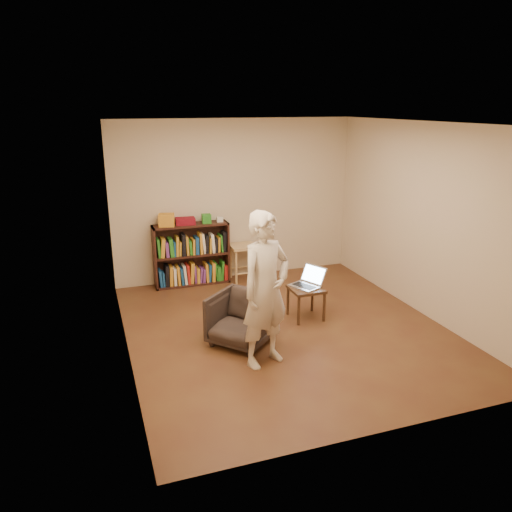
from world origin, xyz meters
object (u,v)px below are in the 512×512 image
object	(u,v)px
side_table	(306,293)
laptop	(308,282)
person	(266,290)
armchair	(241,319)
stool	(243,252)
bookshelf	(191,258)

from	to	relation	value
side_table	laptop	bearing A→B (deg)	51.91
side_table	person	world-z (taller)	person
armchair	laptop	xyz separation A→B (m)	(1.10, 0.49, 0.18)
armchair	side_table	size ratio (longest dim) A/B	1.58
stool	side_table	distance (m)	1.78
stool	armchair	distance (m)	2.29
bookshelf	stool	bearing A→B (deg)	-6.48
bookshelf	side_table	size ratio (longest dim) A/B	2.74
side_table	bookshelf	bearing A→B (deg)	122.73
bookshelf	stool	world-z (taller)	bookshelf
side_table	person	size ratio (longest dim) A/B	0.25
bookshelf	side_table	distance (m)	2.19
stool	laptop	xyz separation A→B (m)	(0.39, -1.68, 0.01)
bookshelf	person	bearing A→B (deg)	-85.05
side_table	laptop	xyz separation A→B (m)	(0.05, 0.06, 0.13)
armchair	side_table	bearing A→B (deg)	69.46
stool	armchair	xyz separation A→B (m)	(-0.71, -2.17, -0.17)
stool	laptop	distance (m)	1.73
armchair	person	xyz separation A→B (m)	(0.11, -0.54, 0.56)
armchair	person	size ratio (longest dim) A/B	0.40
bookshelf	stool	distance (m)	0.84
stool	bookshelf	bearing A→B (deg)	173.52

